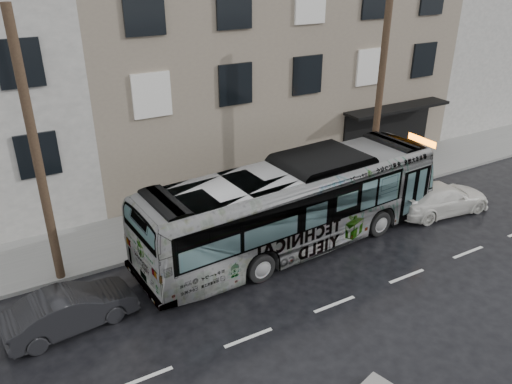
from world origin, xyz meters
TOP-DOWN VIEW (x-y plane):
  - ground at (0.00, 0.00)m, footprint 120.00×120.00m
  - sidewalk at (0.00, 4.90)m, footprint 90.00×3.60m
  - building_taupe at (5.00, 12.70)m, footprint 20.00×12.00m
  - building_filler at (24.00, 12.70)m, footprint 18.00×12.00m
  - utility_pole_front at (6.50, 3.30)m, footprint 0.30×0.30m
  - utility_pole_rear at (-7.50, 3.30)m, footprint 0.30×0.30m
  - sign_post at (7.60, 3.30)m, footprint 0.06×0.06m
  - bus at (0.88, 1.28)m, footprint 12.72×3.78m
  - white_sedan at (8.03, 0.44)m, footprint 4.77×2.37m
  - dark_sedan at (-7.63, 0.59)m, footprint 4.03×1.82m

SIDE VIEW (x-z plane):
  - ground at x=0.00m, z-range 0.00..0.00m
  - sidewalk at x=0.00m, z-range 0.00..0.15m
  - dark_sedan at x=-7.63m, z-range 0.00..1.28m
  - white_sedan at x=8.03m, z-range 0.00..1.33m
  - sign_post at x=7.60m, z-range 0.15..2.55m
  - bus at x=0.88m, z-range 0.00..3.50m
  - utility_pole_front at x=6.50m, z-range 0.15..9.15m
  - utility_pole_rear at x=-7.50m, z-range 0.15..9.15m
  - building_taupe at x=5.00m, z-range 0.00..11.00m
  - building_filler at x=24.00m, z-range 0.00..12.00m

